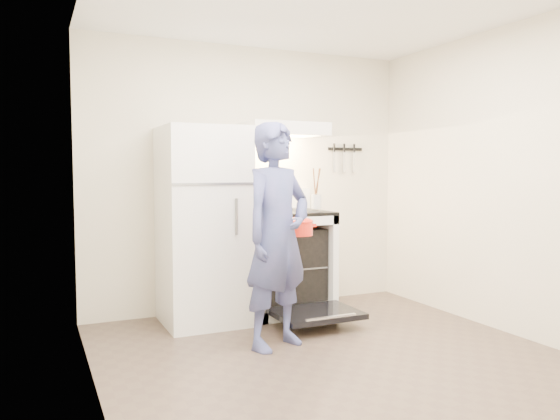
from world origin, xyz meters
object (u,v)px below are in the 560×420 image
object	(u,v)px
refrigerator	(203,226)
tea_kettle	(261,196)
dutch_oven	(298,228)
person	(277,236)
stove_body	(286,263)

from	to	relation	value
refrigerator	tea_kettle	world-z (taller)	refrigerator
tea_kettle	refrigerator	bearing A→B (deg)	-159.16
refrigerator	dutch_oven	world-z (taller)	refrigerator
tea_kettle	person	xyz separation A→B (m)	(-0.33, -1.12, -0.24)
tea_kettle	dutch_oven	bearing A→B (deg)	-90.53
person	dutch_oven	size ratio (longest dim) A/B	5.33
refrigerator	person	bearing A→B (deg)	-69.99
stove_body	dutch_oven	bearing A→B (deg)	-106.31
stove_body	tea_kettle	size ratio (longest dim) A/B	3.51
tea_kettle	dutch_oven	xyz separation A→B (m)	(-0.01, -0.81, -0.23)
stove_body	person	size ratio (longest dim) A/B	0.55
refrigerator	person	distance (m)	0.93
refrigerator	person	xyz separation A→B (m)	(0.32, -0.87, -0.01)
stove_body	dutch_oven	xyz separation A→B (m)	(-0.17, -0.59, 0.39)
stove_body	dutch_oven	world-z (taller)	dutch_oven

